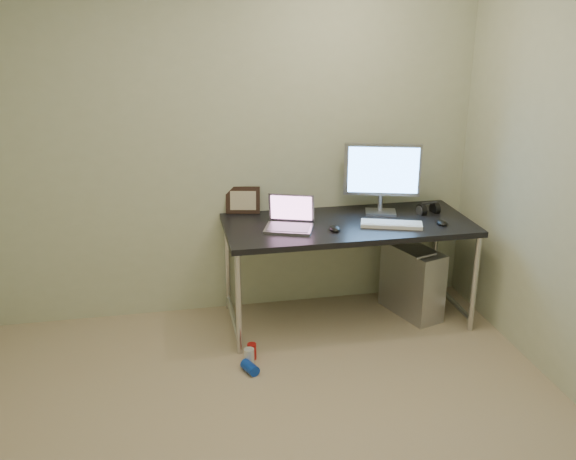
{
  "coord_description": "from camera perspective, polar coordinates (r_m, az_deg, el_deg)",
  "views": [
    {
      "loc": [
        -0.51,
        -2.7,
        2.2
      ],
      "look_at": [
        0.23,
        1.02,
        0.85
      ],
      "focal_mm": 40.0,
      "sensor_mm": 36.0,
      "label": 1
    }
  ],
  "objects": [
    {
      "name": "mouse_right",
      "position": [
        4.56,
        13.53,
        0.72
      ],
      "size": [
        0.08,
        0.12,
        0.04
      ],
      "primitive_type": "ellipsoid",
      "rotation": [
        0.0,
        0.0,
        -0.1
      ],
      "color": "black",
      "rests_on": "desk"
    },
    {
      "name": "laptop",
      "position": [
        4.36,
        0.16,
        0.87
      ],
      "size": [
        0.38,
        0.35,
        0.22
      ],
      "rotation": [
        0.0,
        0.0,
        -0.34
      ],
      "color": "#A2A1A8",
      "rests_on": "desk"
    },
    {
      "name": "can_red",
      "position": [
        4.26,
        -3.23,
        -10.72
      ],
      "size": [
        0.08,
        0.08,
        0.11
      ],
      "primitive_type": "cylinder",
      "rotation": [
        0.0,
        0.0,
        -0.37
      ],
      "color": "#B61513",
      "rests_on": "ground"
    },
    {
      "name": "floor",
      "position": [
        3.52,
        -0.53,
        -19.1
      ],
      "size": [
        3.5,
        3.5,
        0.0
      ],
      "primitive_type": "plane",
      "color": "tan",
      "rests_on": "ground"
    },
    {
      "name": "cable_b",
      "position": [
        5.07,
        10.18,
        -1.79
      ],
      "size": [
        0.02,
        0.11,
        0.71
      ],
      "primitive_type": "cylinder",
      "rotation": [
        0.14,
        0.0,
        0.09
      ],
      "color": "black",
      "rests_on": "ground"
    },
    {
      "name": "picture_frame",
      "position": [
        4.66,
        -4.04,
        2.67
      ],
      "size": [
        0.26,
        0.12,
        0.2
      ],
      "primitive_type": "cube",
      "rotation": [
        -0.21,
        0.0,
        -0.21
      ],
      "color": "black",
      "rests_on": "desk"
    },
    {
      "name": "cable_a",
      "position": [
        5.05,
        9.16,
        -1.58
      ],
      "size": [
        0.01,
        0.16,
        0.69
      ],
      "primitive_type": "cylinder",
      "rotation": [
        0.21,
        0.0,
        0.0
      ],
      "color": "black",
      "rests_on": "ground"
    },
    {
      "name": "desk",
      "position": [
        4.52,
        5.36,
        -0.19
      ],
      "size": [
        1.73,
        0.76,
        0.75
      ],
      "color": "black",
      "rests_on": "ground"
    },
    {
      "name": "mouse_left",
      "position": [
        4.33,
        4.18,
        0.23
      ],
      "size": [
        0.08,
        0.12,
        0.04
      ],
      "primitive_type": "ellipsoid",
      "rotation": [
        0.0,
        0.0,
        -0.05
      ],
      "color": "black",
      "rests_on": "desk"
    },
    {
      "name": "can_white",
      "position": [
        4.18,
        -3.47,
        -11.23
      ],
      "size": [
        0.08,
        0.08,
        0.12
      ],
      "primitive_type": "cylinder",
      "rotation": [
        0.0,
        0.0,
        -0.34
      ],
      "color": "silver",
      "rests_on": "ground"
    },
    {
      "name": "can_blue",
      "position": [
        4.13,
        -3.4,
        -12.11
      ],
      "size": [
        0.11,
        0.14,
        0.07
      ],
      "primitive_type": "cylinder",
      "rotation": [
        1.57,
        0.0,
        0.42
      ],
      "color": "#0E3AC0",
      "rests_on": "ground"
    },
    {
      "name": "keyboard",
      "position": [
        4.46,
        9.18,
        0.5
      ],
      "size": [
        0.44,
        0.26,
        0.03
      ],
      "primitive_type": "cube",
      "rotation": [
        0.0,
        0.0,
        -0.33
      ],
      "color": "white",
      "rests_on": "desk"
    },
    {
      "name": "monitor",
      "position": [
        4.65,
        8.38,
        5.04
      ],
      "size": [
        0.53,
        0.21,
        0.51
      ],
      "rotation": [
        0.0,
        0.0,
        -0.28
      ],
      "color": "#A2A1A8",
      "rests_on": "desk"
    },
    {
      "name": "wall_back",
      "position": [
        4.58,
        -4.69,
        7.54
      ],
      "size": [
        3.5,
        0.02,
        2.5
      ],
      "primitive_type": "cube",
      "color": "beige",
      "rests_on": "ground"
    },
    {
      "name": "tower_computer",
      "position": [
        4.84,
        10.96,
        -4.45
      ],
      "size": [
        0.36,
        0.54,
        0.55
      ],
      "rotation": [
        0.0,
        0.0,
        0.32
      ],
      "color": "#B5B4B9",
      "rests_on": "ground"
    },
    {
      "name": "webcam",
      "position": [
        4.61,
        -0.94,
        2.42
      ],
      "size": [
        0.05,
        0.04,
        0.12
      ],
      "rotation": [
        0.0,
        0.0,
        -0.32
      ],
      "color": "silver",
      "rests_on": "desk"
    },
    {
      "name": "headphones",
      "position": [
        4.78,
        12.37,
        1.79
      ],
      "size": [
        0.17,
        0.1,
        0.1
      ],
      "rotation": [
        0.0,
        0.0,
        0.18
      ],
      "color": "black",
      "rests_on": "desk"
    }
  ]
}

